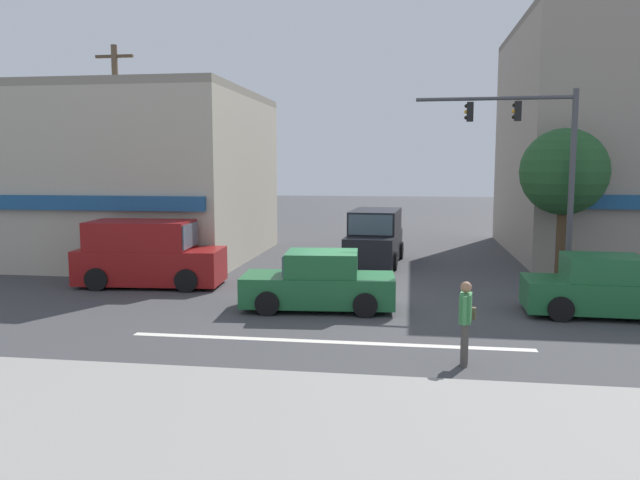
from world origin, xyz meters
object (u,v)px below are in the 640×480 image
object	(u,v)px
sedan_parked_curbside	(605,289)
street_tree	(564,172)
sedan_crossing_leftbound	(319,283)
pedestrian_foreground_with_bag	(465,318)
traffic_light_mast	(540,156)
utility_pole_near_left	(118,156)
van_crossing_rightbound	(375,238)
van_approaching_near	(148,255)

from	to	relation	value
sedan_parked_curbside	street_tree	bearing A→B (deg)	89.60
sedan_crossing_leftbound	pedestrian_foreground_with_bag	xyz separation A→B (m)	(3.52, -4.31, 0.24)
traffic_light_mast	sedan_parked_curbside	world-z (taller)	traffic_light_mast
street_tree	utility_pole_near_left	world-z (taller)	utility_pole_near_left
sedan_crossing_leftbound	pedestrian_foreground_with_bag	world-z (taller)	pedestrian_foreground_with_bag
van_crossing_rightbound	van_approaching_near	world-z (taller)	same
traffic_light_mast	sedan_parked_curbside	bearing A→B (deg)	-72.31
van_crossing_rightbound	traffic_light_mast	bearing A→B (deg)	-39.41
traffic_light_mast	sedan_parked_curbside	xyz separation A→B (m)	(1.11, -3.48, -3.46)
van_approaching_near	sedan_parked_curbside	distance (m)	13.59
traffic_light_mast	van_crossing_rightbound	size ratio (longest dim) A/B	1.32
traffic_light_mast	van_approaching_near	world-z (taller)	traffic_light_mast
street_tree	van_crossing_rightbound	world-z (taller)	street_tree
street_tree	van_crossing_rightbound	xyz separation A→B (m)	(-6.47, 2.61, -2.64)
utility_pole_near_left	sedan_crossing_leftbound	distance (m)	10.27
street_tree	van_approaching_near	size ratio (longest dim) A/B	1.09
traffic_light_mast	sedan_crossing_leftbound	xyz separation A→B (m)	(-6.35, -3.81, -3.46)
traffic_light_mast	pedestrian_foreground_with_bag	bearing A→B (deg)	-109.23
traffic_light_mast	sedan_parked_curbside	distance (m)	5.03
street_tree	van_crossing_rightbound	distance (m)	7.46
sedan_crossing_leftbound	sedan_parked_curbside	world-z (taller)	same
sedan_crossing_leftbound	van_approaching_near	distance (m)	6.44
traffic_light_mast	van_crossing_rightbound	world-z (taller)	traffic_light_mast
traffic_light_mast	sedan_crossing_leftbound	distance (m)	8.18
van_crossing_rightbound	pedestrian_foreground_with_bag	bearing A→B (deg)	-78.70
van_approaching_near	utility_pole_near_left	bearing A→B (deg)	129.23
utility_pole_near_left	sedan_parked_curbside	bearing A→B (deg)	-17.10
sedan_crossing_leftbound	utility_pole_near_left	bearing A→B (deg)	147.84
van_crossing_rightbound	van_approaching_near	bearing A→B (deg)	-140.53
utility_pole_near_left	sedan_crossing_leftbound	xyz separation A→B (m)	(8.17, -5.14, -3.51)
utility_pole_near_left	traffic_light_mast	distance (m)	14.58
pedestrian_foreground_with_bag	van_approaching_near	bearing A→B (deg)	144.60
pedestrian_foreground_with_bag	street_tree	bearing A→B (deg)	68.08
van_crossing_rightbound	utility_pole_near_left	bearing A→B (deg)	-161.69
street_tree	traffic_light_mast	world-z (taller)	traffic_light_mast
traffic_light_mast	van_approaching_near	distance (m)	12.79
van_approaching_near	traffic_light_mast	bearing A→B (deg)	6.38
sedan_parked_curbside	traffic_light_mast	bearing A→B (deg)	107.69
utility_pole_near_left	van_approaching_near	bearing A→B (deg)	-50.77
traffic_light_mast	utility_pole_near_left	bearing A→B (deg)	174.76
street_tree	sedan_parked_curbside	bearing A→B (deg)	-90.40
utility_pole_near_left	traffic_light_mast	xyz separation A→B (m)	(14.52, -1.33, -0.05)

